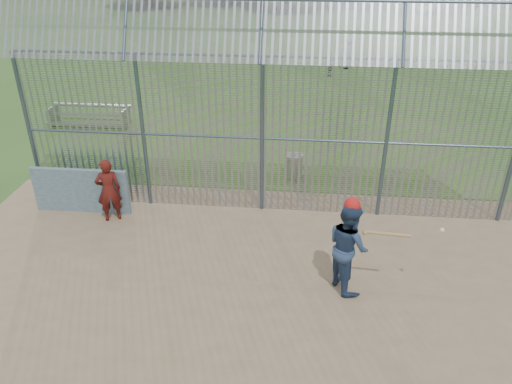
# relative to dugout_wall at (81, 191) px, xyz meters

# --- Properties ---
(ground) EXTENTS (120.00, 120.00, 0.00)m
(ground) POSITION_rel_dugout_wall_xyz_m (4.60, -2.90, -0.62)
(ground) COLOR #2D511E
(ground) RESTS_ON ground
(dirt_infield) EXTENTS (14.00, 10.00, 0.02)m
(dirt_infield) POSITION_rel_dugout_wall_xyz_m (4.60, -3.40, -0.61)
(dirt_infield) COLOR #756047
(dirt_infield) RESTS_ON ground
(dugout_wall) EXTENTS (2.50, 0.12, 1.20)m
(dugout_wall) POSITION_rel_dugout_wall_xyz_m (0.00, 0.00, 0.00)
(dugout_wall) COLOR #38566B
(dugout_wall) RESTS_ON dirt_infield
(batter) EXTENTS (1.07, 1.16, 1.93)m
(batter) POSITION_rel_dugout_wall_xyz_m (6.59, -2.42, 0.37)
(batter) COLOR navy
(batter) RESTS_ON dirt_infield
(onlooker) EXTENTS (0.71, 0.61, 1.65)m
(onlooker) POSITION_rel_dugout_wall_xyz_m (0.88, -0.32, 0.23)
(onlooker) COLOR maroon
(onlooker) RESTS_ON dirt_infield
(bg_kid_standing) EXTENTS (0.93, 0.73, 1.66)m
(bg_kid_standing) POSITION_rel_dugout_wall_xyz_m (7.69, 15.83, 0.21)
(bg_kid_standing) COLOR slate
(bg_kid_standing) RESTS_ON ground
(bg_kid_seated) EXTENTS (0.55, 0.50, 0.90)m
(bg_kid_seated) POSITION_rel_dugout_wall_xyz_m (6.79, 14.00, -0.17)
(bg_kid_seated) COLOR slate
(bg_kid_seated) RESTS_ON ground
(batting_gear) EXTENTS (1.86, 0.42, 0.71)m
(batting_gear) POSITION_rel_dugout_wall_xyz_m (6.71, -2.44, 1.24)
(batting_gear) COLOR red
(batting_gear) RESTS_ON ground
(trash_can) EXTENTS (0.56, 0.56, 0.82)m
(trash_can) POSITION_rel_dugout_wall_xyz_m (5.36, 2.54, -0.24)
(trash_can) COLOR gray
(trash_can) RESTS_ON ground
(bleacher) EXTENTS (3.00, 0.95, 0.72)m
(bleacher) POSITION_rel_dugout_wall_xyz_m (-2.33, 6.14, -0.21)
(bleacher) COLOR slate
(bleacher) RESTS_ON ground
(backstop_fence) EXTENTS (20.09, 0.81, 5.30)m
(backstop_fence) POSITION_rel_dugout_wall_xyz_m (6.41, 0.53, 1.74)
(backstop_fence) COLOR #47566B
(backstop_fence) RESTS_ON ground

